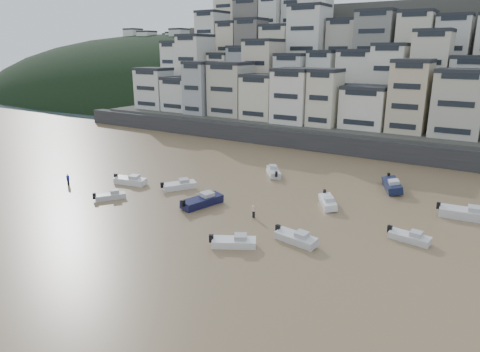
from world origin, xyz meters
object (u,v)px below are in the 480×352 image
Objects in this scene: boat_e at (328,201)px; boat_f at (179,184)px; boat_d at (410,236)px; boat_i at (392,184)px; boat_k at (130,179)px; person_pink at (254,211)px; boat_g at (467,212)px; boat_b at (296,237)px; boat_a at (234,241)px; boat_j at (110,195)px; boat_h at (274,171)px; boat_c at (202,199)px; person_blue at (68,180)px.

boat_f is (-20.66, -4.81, -0.02)m from boat_e.
boat_e reaches higher than boat_d.
boat_k is at bearing -85.07° from boat_i.
boat_g is at bearing 31.55° from person_pink.
boat_b is 30.06m from boat_k.
person_pink is at bearing -162.26° from boat_d.
boat_a is 0.96× the size of boat_b.
boat_e is 29.17m from boat_k.
boat_j is 2.47× the size of person_pink.
boat_d is at bearing 32.45° from boat_e.
boat_d is 12.41m from boat_e.
boat_h is 3.25× the size of person_pink.
boat_g is 1.21× the size of boat_k.
boat_d is at bearing -8.77° from boat_k.
boat_a is at bearing -44.14° from boat_e.
boat_g is at bearing 34.56° from boat_i.
person_pink reaches higher than boat_j.
boat_f is 37.41m from boat_g.
boat_c reaches higher than boat_h.
boat_a is at bearing -64.01° from boat_j.
person_pink reaches higher than boat_a.
boat_i is (25.99, 15.99, 0.18)m from boat_f.
person_pink is at bearing -154.23° from boat_g.
boat_b is at bearing -76.17° from boat_f.
boat_i is at bearing -17.50° from boat_j.
person_pink is at bearing 7.33° from person_blue.
boat_a is 2.81× the size of person_pink.
boat_e is at bearing -28.52° from boat_j.
person_blue reaches higher than boat_d.
boat_a is 16.78m from boat_e.
boat_g is 3.79× the size of person_blue.
boat_c reaches higher than boat_b.
boat_h is (-12.51, 8.69, 0.04)m from boat_e.
boat_i is at bearing 29.70° from person_blue.
boat_c is 1.20× the size of boat_f.
boat_a is at bearing -31.87° from boat_k.
boat_a is 22.24m from boat_j.
boat_b is 1.12× the size of boat_d.
person_pink is (-21.54, -13.23, -0.03)m from boat_g.
boat_i reaches higher than boat_h.
boat_b is 0.77× the size of boat_i.
boat_k is 3.14× the size of person_blue.
boat_f reaches higher than boat_b.
boat_a is 1.14× the size of boat_j.
boat_a is 2.81× the size of person_blue.
boat_c is 0.96× the size of boat_g.
boat_a is 28.55m from boat_g.
boat_i reaches higher than boat_a.
boat_c is 17.28m from boat_h.
boat_i reaches higher than boat_k.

